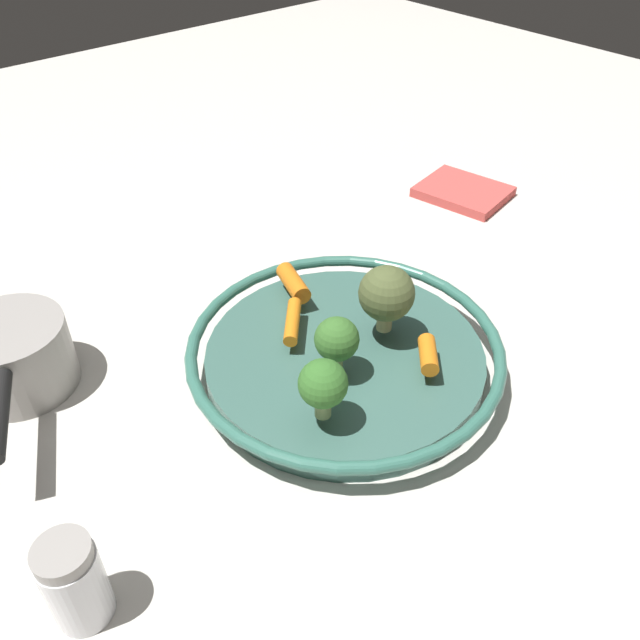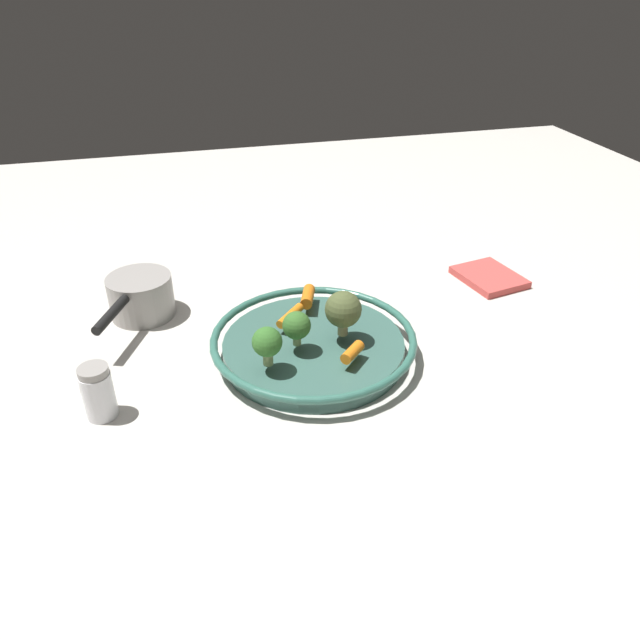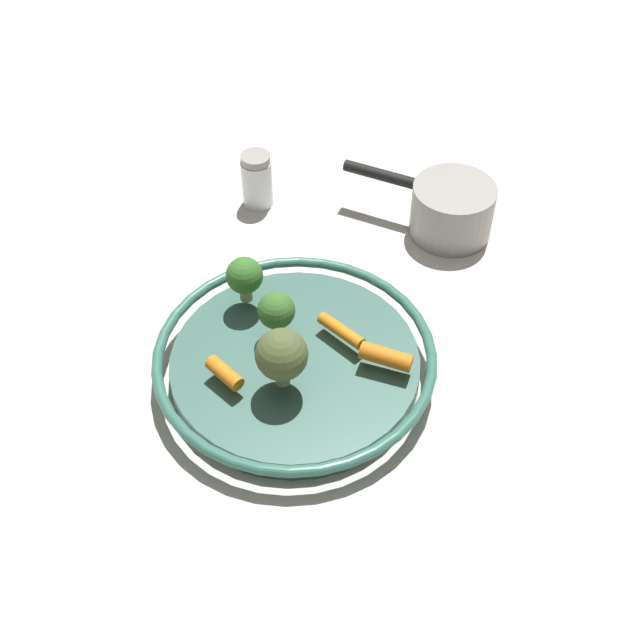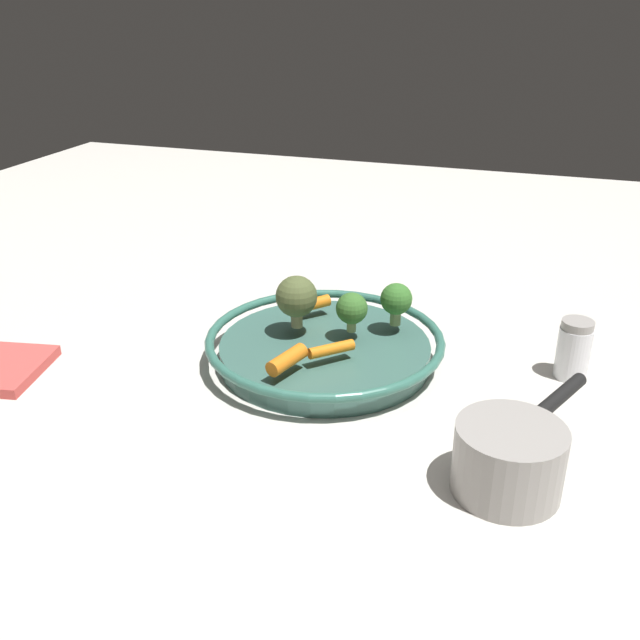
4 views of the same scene
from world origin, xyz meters
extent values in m
plane|color=beige|center=(0.00, 0.00, 0.00)|extent=(2.44, 2.44, 0.00)
cylinder|color=#3D665B|center=(0.00, 0.00, 0.01)|extent=(0.29, 0.29, 0.03)
torus|color=#377060|center=(0.00, 0.00, 0.04)|extent=(0.33, 0.33, 0.01)
cylinder|color=orange|center=(-0.08, -0.04, 0.05)|extent=(0.05, 0.05, 0.02)
cylinder|color=orange|center=(0.05, 0.03, 0.05)|extent=(0.06, 0.05, 0.02)
cylinder|color=orange|center=(0.10, -0.02, 0.05)|extent=(0.06, 0.04, 0.02)
cylinder|color=#9BA666|center=(-0.06, 0.08, 0.05)|extent=(0.02, 0.02, 0.02)
sphere|color=#38712B|center=(-0.06, 0.08, 0.08)|extent=(0.04, 0.04, 0.04)
cylinder|color=tan|center=(-0.01, -0.04, 0.05)|extent=(0.02, 0.02, 0.02)
sphere|color=#515C32|center=(-0.01, -0.04, 0.09)|extent=(0.06, 0.06, 0.06)
cylinder|color=#9DA466|center=(-0.02, 0.03, 0.05)|extent=(0.01, 0.01, 0.02)
sphere|color=#3A6F2C|center=(-0.02, 0.03, 0.08)|extent=(0.04, 0.04, 0.04)
cylinder|color=white|center=(-0.06, 0.32, 0.04)|extent=(0.04, 0.04, 0.07)
cylinder|color=#9E9993|center=(-0.06, 0.32, 0.08)|extent=(0.04, 0.04, 0.01)
cylinder|color=#9E9993|center=(0.20, 0.26, 0.04)|extent=(0.11, 0.11, 0.07)
cylinder|color=black|center=(0.11, 0.30, 0.06)|extent=(0.10, 0.06, 0.02)
cube|color=#D14C47|center=(0.17, -0.40, 0.01)|extent=(0.14, 0.12, 0.01)
camera|label=1|loc=(-0.36, 0.35, 0.48)|focal=36.65mm
camera|label=2|loc=(-0.78, 0.19, 0.56)|focal=34.21mm
camera|label=3|loc=(0.04, -0.61, 0.74)|focal=46.09mm
camera|label=4|loc=(0.83, 0.27, 0.47)|focal=40.11mm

